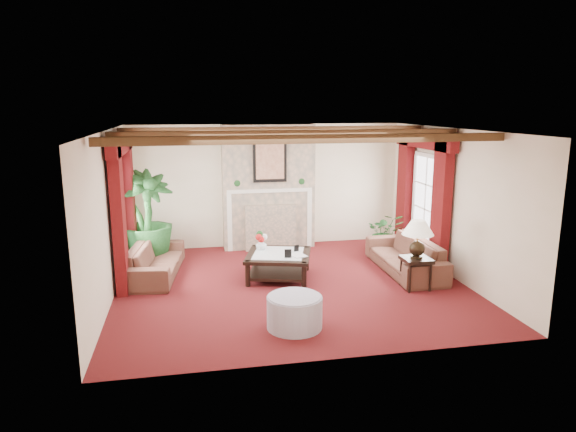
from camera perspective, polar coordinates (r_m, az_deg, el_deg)
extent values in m
plane|color=#3E0B0E|center=(9.12, 0.39, -7.66)|extent=(6.00, 6.00, 0.00)
plane|color=white|center=(8.59, 0.42, 9.54)|extent=(6.00, 6.00, 0.00)
cube|color=beige|center=(11.42, -2.34, 3.40)|extent=(6.00, 0.02, 2.70)
cube|color=beige|center=(8.68, -19.39, -0.13)|extent=(0.02, 5.50, 2.70)
cube|color=beige|center=(9.79, 17.88, 1.32)|extent=(0.02, 5.50, 2.70)
imported|color=#3C101B|center=(9.81, -14.54, -4.18)|extent=(2.19, 1.11, 0.80)
imported|color=#3C101B|center=(9.98, 12.92, -3.67)|extent=(2.18, 0.69, 0.85)
imported|color=black|center=(10.59, -15.32, -2.34)|extent=(2.64, 2.75, 1.04)
imported|color=black|center=(11.25, 10.76, -2.24)|extent=(1.19, 1.23, 0.67)
cylinder|color=#9993A6|center=(7.39, 0.72, -10.65)|extent=(0.79, 0.79, 0.46)
imported|color=silver|center=(9.57, -2.99, -3.19)|extent=(0.26, 0.27, 0.20)
imported|color=black|center=(9.09, 0.49, -3.62)|extent=(0.25, 0.16, 0.32)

